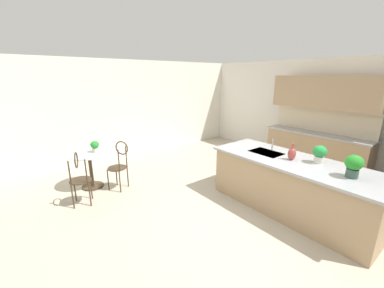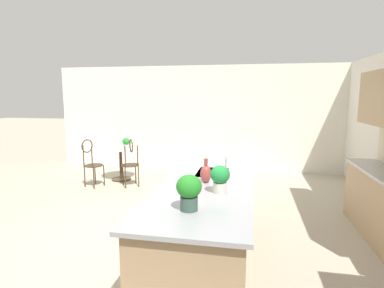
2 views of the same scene
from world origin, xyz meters
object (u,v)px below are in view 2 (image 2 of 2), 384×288
Objects in this scene: vase_on_counter at (206,173)px; chair_by_island at (131,160)px; potted_plant_on_table at (126,142)px; bistro_table at (121,161)px; potted_plant_counter_far at (189,190)px; potted_plant_counter_near at (220,177)px; chair_near_window at (91,161)px.

chair_by_island is at bearing -142.14° from vase_on_counter.
chair_by_island reaches higher than potted_plant_on_table.
bistro_table is 4.65m from potted_plant_counter_far.
potted_plant_counter_far is at bearing 31.50° from bistro_table.
potted_plant_counter_near is 0.41m from vase_on_counter.
bistro_table is 0.65m from chair_by_island.
chair_near_window is 3.62× the size of vase_on_counter.
potted_plant_counter_far is at bearing 29.67° from chair_by_island.
vase_on_counter is at bearing 37.86° from chair_by_island.
potted_plant_counter_far is (3.92, 2.40, 0.66)m from bistro_table.
potted_plant_counter_near is (2.90, 2.19, 0.51)m from chair_by_island.
chair_by_island is 0.65m from potted_plant_on_table.
potted_plant_on_table is (-0.68, 0.50, 0.31)m from chair_near_window.
potted_plant_counter_far reaches higher than vase_on_counter.
vase_on_counter reaches higher than potted_plant_on_table.
bistro_table is at bearing 151.02° from chair_near_window.
chair_near_window is 1.00× the size of chair_by_island.
potted_plant_counter_near is 0.59m from potted_plant_counter_far.
potted_plant_counter_far is (3.45, 1.97, 0.53)m from chair_by_island.
potted_plant_counter_near is 0.90× the size of potted_plant_counter_far.
chair_by_island is at bearing 31.48° from potted_plant_on_table.
chair_by_island is 3.58× the size of potted_plant_counter_near.
potted_plant_counter_near is (3.39, 2.48, 0.21)m from potted_plant_on_table.
potted_plant_counter_near reaches higher than potted_plant_on_table.
bistro_table is at bearing -142.13° from potted_plant_counter_near.
potted_plant_on_table is (-0.49, -0.30, 0.31)m from chair_by_island.
chair_near_window and chair_by_island have the same top height.
potted_plant_on_table is at bearing -143.77° from potted_plant_counter_near.
chair_near_window is 0.90m from potted_plant_on_table.
potted_plant_counter_near reaches higher than chair_near_window.
bistro_table is 3.92m from vase_on_counter.
chair_by_island is 3.23× the size of potted_plant_counter_far.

